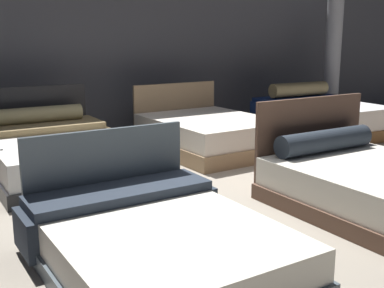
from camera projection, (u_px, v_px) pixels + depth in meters
The scene contains 8 objects.
ground_plane at pixel (194, 191), 5.31m from camera, with size 18.00×18.00×0.02m, color gray.
showroom_back_wall at pixel (84, 31), 7.74m from camera, with size 18.00×0.06×3.50m, color #47474C.
bed_1 at pixel (155, 242), 3.49m from camera, with size 1.63×1.96×0.90m.
bed_2 at pixel (374, 184), 4.71m from camera, with size 1.65×1.93×1.01m.
bed_5 at pixel (54, 152), 5.95m from camera, with size 1.69×2.17×1.00m.
bed_6 at pixel (209, 134), 7.12m from camera, with size 1.66×2.05×0.93m.
bed_7 at pixel (320, 117), 8.33m from camera, with size 1.76×2.00×0.85m.
support_pillar at pixel (334, 32), 9.51m from camera, with size 0.32×0.32×3.50m, color #99999E.
Camera 1 is at (-2.66, -4.31, 1.66)m, focal length 45.00 mm.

